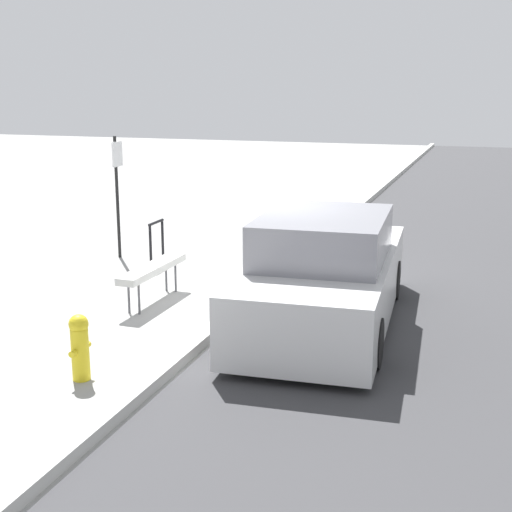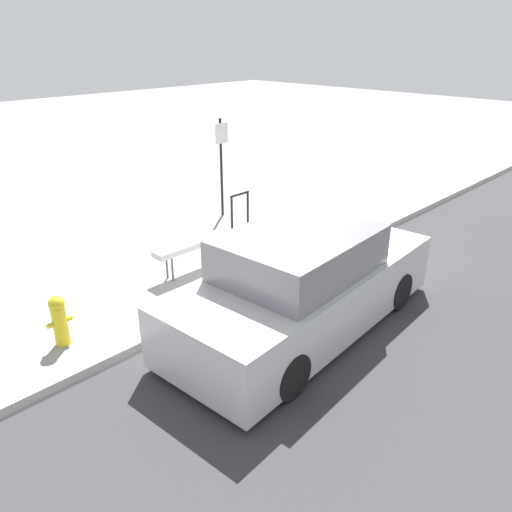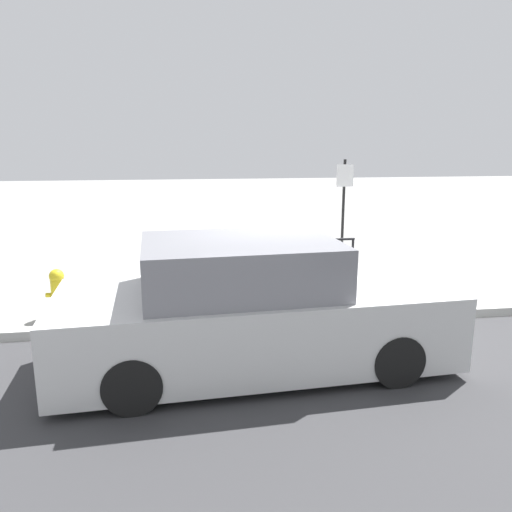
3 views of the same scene
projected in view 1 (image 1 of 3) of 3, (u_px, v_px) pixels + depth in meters
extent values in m
plane|color=gray|center=(252.00, 300.00, 10.93)|extent=(60.00, 60.00, 0.00)
cube|color=#B7B7B2|center=(252.00, 296.00, 10.91)|extent=(60.00, 0.20, 0.13)
cylinder|color=#515156|center=(139.00, 299.00, 10.22)|extent=(0.04, 0.04, 0.47)
cylinder|color=#515156|center=(176.00, 277.00, 11.34)|extent=(0.04, 0.04, 0.47)
cylinder|color=#515156|center=(129.00, 297.00, 10.27)|extent=(0.04, 0.04, 0.47)
cylinder|color=#515156|center=(166.00, 277.00, 11.39)|extent=(0.04, 0.04, 0.47)
cube|color=silver|center=(153.00, 269.00, 10.74)|extent=(1.74, 0.32, 0.11)
cylinder|color=black|center=(151.00, 247.00, 12.73)|extent=(0.05, 0.05, 0.80)
cylinder|color=black|center=(163.00, 241.00, 13.19)|extent=(0.05, 0.05, 0.80)
cylinder|color=black|center=(156.00, 222.00, 12.87)|extent=(0.55, 0.05, 0.05)
cylinder|color=black|center=(117.00, 198.00, 13.39)|extent=(0.06, 0.06, 2.30)
cube|color=white|center=(117.00, 154.00, 13.19)|extent=(0.36, 0.02, 0.46)
cylinder|color=gold|center=(80.00, 354.00, 7.93)|extent=(0.20, 0.20, 0.60)
sphere|color=gold|center=(79.00, 324.00, 7.85)|extent=(0.22, 0.22, 0.22)
cylinder|color=gold|center=(73.00, 354.00, 7.79)|extent=(0.08, 0.07, 0.07)
cylinder|color=gold|center=(87.00, 345.00, 8.05)|extent=(0.08, 0.07, 0.07)
cylinder|color=black|center=(289.00, 273.00, 11.37)|extent=(0.61, 0.22, 0.60)
cylinder|color=black|center=(393.00, 280.00, 10.95)|extent=(0.61, 0.22, 0.60)
cylinder|color=black|center=(238.00, 331.00, 8.69)|extent=(0.61, 0.22, 0.60)
cylinder|color=black|center=(374.00, 343.00, 8.28)|extent=(0.61, 0.22, 0.60)
cube|color=silver|center=(325.00, 286.00, 9.77)|extent=(4.69, 2.08, 0.87)
cube|color=gray|center=(324.00, 237.00, 9.43)|extent=(2.30, 1.75, 0.61)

